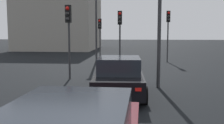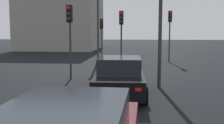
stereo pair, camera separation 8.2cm
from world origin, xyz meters
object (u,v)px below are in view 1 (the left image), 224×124
Objects in this scene: car_black_lead at (119,77)px; traffic_light_far_right at (168,25)px; traffic_light_near_right at (68,26)px; street_lamp_far at (96,8)px; traffic_light_far_left at (100,30)px; traffic_light_near_left at (120,27)px.

car_black_lead is 12.50m from traffic_light_far_right.
street_lamp_far reaches higher than traffic_light_near_right.
traffic_light_near_right is 9.12m from street_lamp_far.
traffic_light_far_left is (10.54, -0.24, -0.16)m from traffic_light_near_right.
traffic_light_far_right is (4.24, -3.66, 0.20)m from traffic_light_near_left.
traffic_light_near_left is 1.06× the size of traffic_light_far_left.
car_black_lead is 0.59× the size of street_lamp_far.
traffic_light_far_left is 2.40m from street_lamp_far.
street_lamp_far reaches higher than traffic_light_near_left.
car_black_lead is at bearing 17.29° from traffic_light_far_left.
traffic_light_near_right is at bearing -29.12° from traffic_light_near_left.
traffic_light_near_left is at bearing -45.87° from traffic_light_far_right.
street_lamp_far is at bearing -153.74° from traffic_light_near_left.
traffic_light_near_left reaches higher than car_black_lead.
traffic_light_far_right reaches higher than traffic_light_far_left.
street_lamp_far reaches higher than traffic_light_far_left.
traffic_light_far_right is (-2.08, -5.84, 0.36)m from traffic_light_far_left.
traffic_light_near_left is at bearing -154.37° from street_lamp_far.
traffic_light_near_right is at bearing 179.08° from street_lamp_far.
traffic_light_near_right is (-4.23, 2.42, 0.00)m from traffic_light_near_left.
traffic_light_near_left is at bearing 1.09° from car_black_lead.
traffic_light_near_right is 1.06× the size of traffic_light_far_left.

